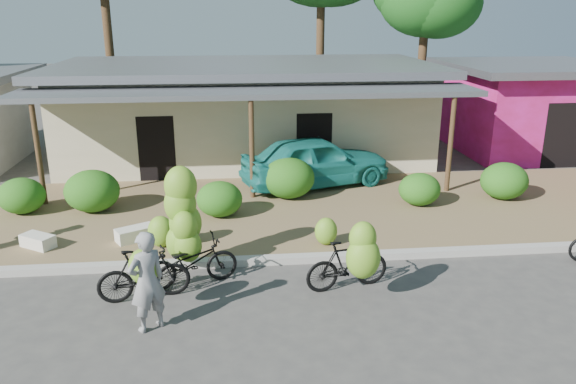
% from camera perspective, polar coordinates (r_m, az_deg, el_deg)
% --- Properties ---
extents(ground, '(100.00, 100.00, 0.00)m').
position_cam_1_polar(ground, '(10.18, -2.03, -12.08)').
color(ground, '#3F3D3A').
rests_on(ground, ground).
extents(sidewalk, '(60.00, 6.00, 0.12)m').
position_cam_1_polar(sidewalk, '(14.70, -3.39, -2.07)').
color(sidewalk, brown).
rests_on(sidewalk, ground).
extents(curb, '(60.00, 0.25, 0.15)m').
position_cam_1_polar(curb, '(11.92, -2.71, -6.95)').
color(curb, '#A8A399').
rests_on(curb, ground).
extents(shop_main, '(13.00, 8.50, 3.35)m').
position_cam_1_polar(shop_main, '(20.02, -4.29, 8.27)').
color(shop_main, beige).
rests_on(shop_main, ground).
extents(shop_pink, '(6.00, 6.00, 3.25)m').
position_cam_1_polar(shop_pink, '(22.92, 23.24, 7.98)').
color(shop_pink, '#D82197').
rests_on(shop_pink, ground).
extents(hedge_0, '(1.18, 1.06, 0.92)m').
position_cam_1_polar(hedge_0, '(15.85, -25.46, -0.35)').
color(hedge_0, '#205C15').
rests_on(hedge_0, sidewalk).
extents(hedge_1, '(1.40, 1.26, 1.09)m').
position_cam_1_polar(hedge_1, '(15.28, -19.28, 0.10)').
color(hedge_1, '#205C15').
rests_on(hedge_1, sidewalk).
extents(hedge_2, '(1.15, 1.04, 0.90)m').
position_cam_1_polar(hedge_2, '(14.21, -6.98, -0.71)').
color(hedge_2, '#205C15').
rests_on(hedge_2, sidewalk).
extents(hedge_3, '(1.45, 1.30, 1.13)m').
position_cam_1_polar(hedge_3, '(15.47, 0.06, 1.43)').
color(hedge_3, '#205C15').
rests_on(hedge_3, sidewalk).
extents(hedge_4, '(1.11, 1.00, 0.87)m').
position_cam_1_polar(hedge_4, '(15.33, 13.22, 0.28)').
color(hedge_4, '#205C15').
rests_on(hedge_4, sidewalk).
extents(hedge_5, '(1.30, 1.17, 1.01)m').
position_cam_1_polar(hedge_5, '(16.52, 21.11, 1.07)').
color(hedge_5, '#205C15').
rests_on(hedge_5, sidewalk).
extents(bike_left, '(1.74, 1.26, 1.29)m').
position_cam_1_polar(bike_left, '(10.56, -14.43, -7.98)').
color(bike_left, black).
rests_on(bike_left, ground).
extents(bike_center, '(1.93, 1.38, 2.26)m').
position_cam_1_polar(bike_center, '(11.11, -10.27, -4.60)').
color(bike_center, black).
rests_on(bike_center, ground).
extents(bike_right, '(1.73, 1.31, 1.59)m').
position_cam_1_polar(bike_right, '(10.55, 6.55, -6.92)').
color(bike_right, black).
rests_on(bike_right, ground).
extents(loose_banana_a, '(0.57, 0.49, 0.72)m').
position_cam_1_polar(loose_banana_a, '(12.72, -10.31, -3.60)').
color(loose_banana_a, olive).
rests_on(loose_banana_a, sidewalk).
extents(loose_banana_b, '(0.57, 0.48, 0.71)m').
position_cam_1_polar(loose_banana_b, '(12.64, -12.79, -3.93)').
color(loose_banana_b, olive).
rests_on(loose_banana_b, sidewalk).
extents(loose_banana_c, '(0.50, 0.43, 0.63)m').
position_cam_1_polar(loose_banana_c, '(12.47, 3.89, -4.00)').
color(loose_banana_c, olive).
rests_on(loose_banana_c, sidewalk).
extents(sack_near, '(0.94, 0.76, 0.30)m').
position_cam_1_polar(sack_near, '(13.20, -15.23, -4.12)').
color(sack_near, white).
rests_on(sack_near, sidewalk).
extents(sack_far, '(0.84, 0.73, 0.28)m').
position_cam_1_polar(sack_far, '(13.56, -24.07, -4.56)').
color(sack_far, white).
rests_on(sack_far, sidewalk).
extents(vendor, '(0.76, 0.72, 1.75)m').
position_cam_1_polar(vendor, '(9.56, -14.13, -8.81)').
color(vendor, gray).
rests_on(vendor, ground).
extents(teal_van, '(4.72, 3.04, 1.50)m').
position_cam_1_polar(teal_van, '(16.53, 2.84, 3.17)').
color(teal_van, '#1B7A73').
rests_on(teal_van, sidewalk).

